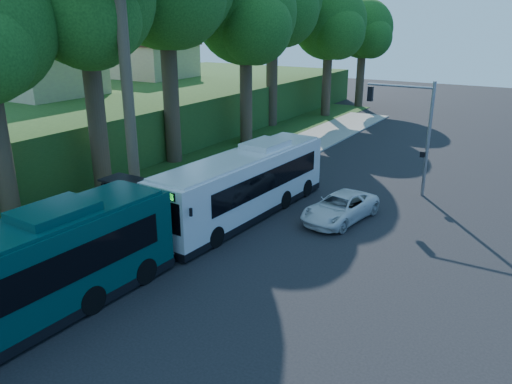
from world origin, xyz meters
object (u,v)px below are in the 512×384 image
Objects in this scene: pickup at (340,207)px; bus_shelter at (130,193)px; white_bus at (245,183)px; teal_bus at (7,282)px.

bus_shelter is at bearing -136.17° from pickup.
white_bus is at bearing -147.71° from pickup.
teal_bus is (3.46, -9.21, 0.16)m from bus_shelter.
bus_shelter reaches higher than pickup.
pickup is (4.80, 2.06, -1.14)m from white_bus.
teal_bus is 2.63× the size of pickup.
teal_bus is 16.66m from pickup.
white_bus reaches higher than bus_shelter.
pickup is (5.74, 15.59, -1.24)m from teal_bus.
teal_bus is at bearing -101.12° from pickup.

